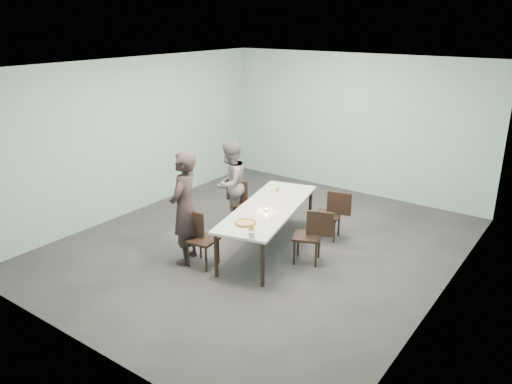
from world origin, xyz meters
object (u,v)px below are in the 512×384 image
Objects in this scene: diner_far at (230,184)px; pizza at (245,223)px; chair_near_right at (312,233)px; beer_glass at (251,229)px; table at (269,210)px; tealight at (266,210)px; chair_far_left at (242,200)px; chair_near_left at (198,235)px; chair_far_right at (332,212)px; amber_tumbler at (277,189)px; side_plate at (264,219)px; water_tumbler at (252,235)px; diner_near at (184,208)px.

diner_far is 4.69× the size of pizza.
beer_glass reaches higher than chair_near_right.
tealight reaches higher than table.
diner_far is 10.63× the size of beer_glass.
beer_glass is at bearing -60.14° from chair_far_left.
chair_near_left is 0.55× the size of diner_far.
chair_far_right is 1.05m from amber_tumbler.
chair_far_left is at bearing -164.67° from amber_tumbler.
chair_near_left reaches higher than amber_tumbler.
side_plate is 0.71m from water_tumbler.
chair_near_left is at bearing -142.87° from side_plate.
chair_near_right is 0.83m from tealight.
table is at bearing -67.42° from amber_tumbler.
chair_far_left is 10.88× the size of amber_tumbler.
tealight is (1.03, -0.72, 0.27)m from chair_far_left.
side_plate is at bearing 101.80° from diner_near.
diner_near is at bearing -148.05° from side_plate.
beer_glass is (0.99, 0.05, 0.32)m from chair_near_left.
amber_tumbler reaches higher than pizza.
chair_near_right is 1.23m from water_tumbler.
amber_tumbler is at bearing 144.48° from diner_near.
table is 1.20m from chair_far_right.
diner_near is 1.24m from side_plate.
diner_near reaches higher than table.
table is 18.26× the size of beer_glass.
chair_near_left is 1.05m from side_plate.
table is 0.22m from tealight.
chair_near_left is 1.15m from tealight.
chair_near_left is 1.11m from water_tumbler.
amber_tumbler is (-0.97, -0.27, 0.29)m from chair_far_right.
diner_near is (0.15, -1.67, 0.40)m from chair_far_left.
table is 1.52× the size of diner_near.
tealight is at bearing 94.80° from pizza.
water_tumbler is at bearing -66.56° from table.
amber_tumbler is at bearing 112.69° from tealight.
chair_near_right is at bearing 13.19° from tealight.
pizza is at bearing 38.78° from diner_far.
chair_far_left is 9.67× the size of water_tumbler.
tealight is at bearing -45.94° from chair_far_left.
chair_far_left is 1.59m from side_plate.
water_tumbler is at bearing 39.18° from diner_far.
diner_far is at bearing -175.27° from chair_far_left.
diner_far reaches higher than chair_near_left.
chair_near_right is 0.81m from side_plate.
chair_near_right is at bearing 48.58° from pizza.
beer_glass reaches higher than water_tumbler.
amber_tumbler is at bearing 112.58° from table.
chair_near_left is 10.88× the size of amber_tumbler.
table is 0.87m from chair_near_right.
water_tumbler is (-0.34, -1.14, 0.29)m from chair_near_right.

